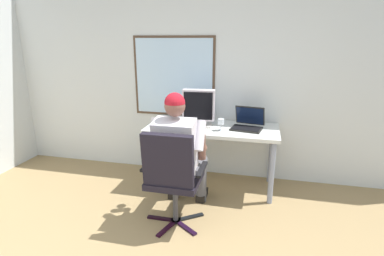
{
  "coord_description": "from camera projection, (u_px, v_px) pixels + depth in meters",
  "views": [
    {
      "loc": [
        0.55,
        -1.05,
        1.74
      ],
      "look_at": [
        -0.14,
        1.88,
        0.85
      ],
      "focal_mm": 28.26,
      "sensor_mm": 36.0,
      "label": 1
    }
  ],
  "objects": [
    {
      "name": "wall_rear",
      "position": [
        217.0,
        79.0,
        3.76
      ],
      "size": [
        5.72,
        0.08,
        2.5
      ],
      "color": "silver",
      "rests_on": "ground"
    },
    {
      "name": "desk",
      "position": [
        213.0,
        134.0,
        3.56
      ],
      "size": [
        1.52,
        0.68,
        0.75
      ],
      "color": "gray",
      "rests_on": "ground"
    },
    {
      "name": "office_chair",
      "position": [
        172.0,
        173.0,
        2.74
      ],
      "size": [
        0.58,
        0.57,
        0.98
      ],
      "color": "black",
      "rests_on": "ground"
    },
    {
      "name": "person_seated",
      "position": [
        179.0,
        152.0,
        2.94
      ],
      "size": [
        0.53,
        0.75,
        1.28
      ],
      "color": "#515156",
      "rests_on": "ground"
    },
    {
      "name": "crt_monitor",
      "position": [
        199.0,
        107.0,
        3.52
      ],
      "size": [
        0.38,
        0.26,
        0.43
      ],
      "color": "beige",
      "rests_on": "desk"
    },
    {
      "name": "laptop",
      "position": [
        248.0,
        123.0,
        3.47
      ],
      "size": [
        0.39,
        0.38,
        0.24
      ],
      "color": "black",
      "rests_on": "desk"
    },
    {
      "name": "wine_glass",
      "position": [
        221.0,
        122.0,
        3.37
      ],
      "size": [
        0.07,
        0.07,
        0.13
      ],
      "color": "silver",
      "rests_on": "desk"
    },
    {
      "name": "desk_speaker",
      "position": [
        173.0,
        115.0,
        3.71
      ],
      "size": [
        0.07,
        0.08,
        0.18
      ],
      "color": "black",
      "rests_on": "desk"
    }
  ]
}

